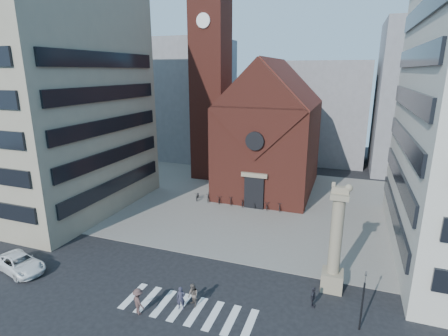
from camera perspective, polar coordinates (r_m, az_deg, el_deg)
The scene contains 24 objects.
ground at distance 29.30m, azimuth -4.28°, elevation -18.41°, with size 120.00×120.00×0.00m, color black.
piazza at distance 45.36m, azimuth 5.56°, elevation -5.59°, with size 46.00×30.00×0.05m, color gray.
zebra_crossing at distance 26.91m, azimuth -5.92°, elevation -21.95°, with size 10.20×3.20×0.01m, color white, non-canonical shape.
church at distance 48.91m, azimuth 7.59°, elevation 5.60°, with size 12.00×16.65×18.00m.
campanile at distance 53.98m, azimuth -2.17°, elevation 14.92°, with size 5.50×5.50×31.20m.
building_left at distance 46.98m, azimuth -27.32°, elevation 9.79°, with size 18.00×20.00×26.00m, color gray.
bg_block_left at distance 69.22m, azimuth -6.17°, elevation 11.07°, with size 16.00×14.00×22.00m, color gray.
bg_block_mid at distance 67.60m, azimuth 16.39°, elevation 8.73°, with size 14.00×12.00×18.00m, color gray.
bg_block_right at distance 65.30m, azimuth 30.71°, elevation 9.63°, with size 16.00×14.00×24.00m, color gray.
lion_column at distance 28.20m, azimuth 17.67°, elevation -12.45°, with size 1.63×1.60×8.68m.
traffic_light at distance 25.41m, azimuth 21.72°, elevation -19.31°, with size 0.13×0.16×4.30m.
white_car at distance 35.03m, azimuth -30.37°, elevation -13.30°, with size 2.32×5.03×1.40m, color white.
pedestrian_0 at distance 26.51m, azimuth -7.04°, elevation -20.35°, with size 0.62×0.41×1.71m, color #2D2C3D.
pedestrian_1 at distance 26.63m, azimuth -5.09°, elevation -20.02°, with size 0.86×0.67×1.77m, color #62564E.
pedestrian_2 at distance 27.30m, azimuth 14.34°, elevation -19.76°, with size 0.93×0.39×1.58m, color #25242B.
pedestrian_3 at distance 26.54m, azimuth -13.80°, elevation -20.39°, with size 1.25×0.72×1.94m, color #4C3533.
scooter_0 at distance 46.02m, azimuth -4.33°, elevation -4.54°, with size 0.67×1.91×1.01m, color black.
scooter_1 at distance 45.42m, azimuth -2.55°, elevation -4.72°, with size 0.52×1.86×1.12m, color black.
scooter_2 at distance 44.91m, azimuth -0.73°, elevation -5.02°, with size 0.67×1.91×1.01m, color black.
scooter_3 at distance 44.40m, azimuth 1.14°, elevation -5.19°, with size 0.52×1.86×1.12m, color black.
scooter_4 at distance 43.99m, azimuth 3.05°, elevation -5.49°, with size 0.67×1.91×1.01m, color black.
scooter_5 at distance 43.58m, azimuth 5.00°, elevation -5.66°, with size 0.52×1.86×1.12m, color black.
scooter_6 at distance 43.27m, azimuth 6.98°, elevation -5.96°, with size 0.67×1.91×1.01m, color black.
scooter_7 at distance 42.97m, azimuth 9.00°, elevation -6.12°, with size 0.52×1.86×1.12m, color black.
Camera 1 is at (10.17, -22.07, 16.38)m, focal length 28.00 mm.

